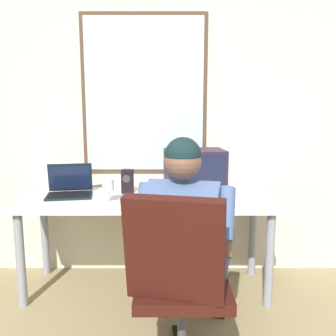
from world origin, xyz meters
name	(u,v)px	position (x,y,z in m)	size (l,w,h in m)	color
wall_rear	(154,113)	(0.00, 2.77, 1.32)	(4.50, 0.08, 2.62)	beige
desk	(146,207)	(-0.06, 2.38, 0.64)	(1.84, 0.65, 0.72)	gray
office_chair	(178,274)	(0.15, 1.47, 0.55)	(0.58, 0.63, 0.98)	black
person_seated	(186,239)	(0.21, 1.74, 0.64)	(0.62, 0.89, 1.23)	navy
crt_monitor	(194,169)	(0.30, 2.42, 0.92)	(0.46, 0.34, 0.34)	beige
laptop	(69,187)	(-0.63, 2.44, 0.78)	(0.36, 0.31, 0.23)	black
wine_glass	(107,186)	(-0.31, 2.23, 0.84)	(0.08, 0.08, 0.17)	silver
desk_speaker	(127,181)	(-0.21, 2.50, 0.81)	(0.09, 0.08, 0.18)	black
coffee_mug	(153,194)	(0.00, 2.25, 0.77)	(0.07, 0.07, 0.10)	black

